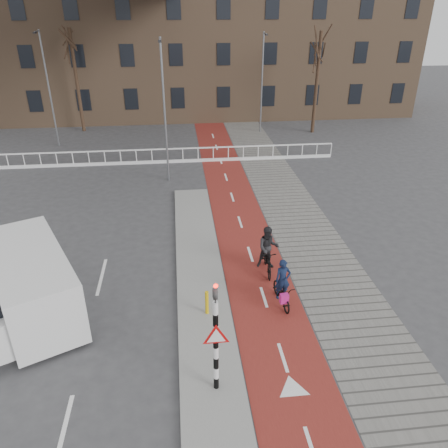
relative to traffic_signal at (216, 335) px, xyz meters
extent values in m
plane|color=#38383A|center=(0.60, 2.02, -1.99)|extent=(120.00, 120.00, 0.00)
cube|color=maroon|center=(2.10, 12.02, -1.98)|extent=(2.50, 60.00, 0.01)
cube|color=slate|center=(4.90, 12.02, -1.98)|extent=(3.00, 60.00, 0.01)
cube|color=gray|center=(-0.10, 6.02, -1.93)|extent=(1.80, 16.00, 0.12)
cylinder|color=black|center=(0.00, 0.02, -0.43)|extent=(0.14, 0.14, 2.88)
imported|color=black|center=(0.00, 0.02, 1.41)|extent=(0.13, 0.16, 0.80)
cylinder|color=#FF0C05|center=(0.00, -0.12, 1.59)|extent=(0.11, 0.02, 0.11)
cylinder|color=gold|center=(-0.01, 3.21, -1.43)|extent=(0.12, 0.12, 0.87)
imported|color=black|center=(2.64, 3.62, -1.55)|extent=(0.74, 1.69, 0.86)
imported|color=#0F1A36|center=(2.64, 3.62, -0.99)|extent=(0.58, 0.41, 1.50)
cube|color=#BE1A76|center=(2.59, 3.08, -1.38)|extent=(0.30, 0.21, 0.34)
imported|color=black|center=(2.54, 5.65, -1.43)|extent=(0.63, 1.85, 1.09)
imported|color=black|center=(2.54, 5.65, -0.88)|extent=(0.87, 0.70, 1.71)
cube|color=silver|center=(-5.73, 4.10, -0.77)|extent=(4.18, 5.69, 2.12)
cube|color=#1E891F|center=(-6.80, 4.10, -0.87)|extent=(1.47, 3.07, 0.55)
cube|color=#1E891F|center=(-4.66, 4.10, -0.87)|extent=(1.47, 3.07, 0.55)
cube|color=black|center=(-5.73, 1.80, -0.37)|extent=(1.75, 0.86, 0.90)
cylinder|color=black|center=(-5.77, 2.09, -1.62)|extent=(0.56, 0.78, 0.74)
cylinder|color=black|center=(-4.14, 2.86, -1.62)|extent=(0.56, 0.78, 0.74)
cylinder|color=black|center=(-7.31, 5.34, -1.62)|extent=(0.56, 0.78, 0.74)
cylinder|color=black|center=(-5.68, 6.11, -1.62)|extent=(0.56, 0.78, 0.74)
cube|color=silver|center=(-4.40, 19.02, -1.04)|extent=(28.00, 0.08, 0.08)
cube|color=silver|center=(-4.40, 19.02, -1.89)|extent=(28.00, 0.10, 0.20)
cube|color=#7F6047|center=(-2.40, 34.02, 4.01)|extent=(46.00, 10.00, 12.00)
cylinder|color=black|center=(-8.23, 27.70, 1.87)|extent=(0.26, 0.26, 7.73)
cylinder|color=black|center=(10.18, 25.27, 1.78)|extent=(0.27, 0.27, 7.53)
cylinder|color=slate|center=(-1.33, 15.92, 1.94)|extent=(0.12, 0.12, 7.87)
cylinder|color=slate|center=(-9.36, 23.77, 1.92)|extent=(0.12, 0.12, 7.83)
cylinder|color=slate|center=(6.03, 25.93, 1.74)|extent=(0.12, 0.12, 7.46)
camera|label=1|loc=(-0.73, -8.51, 7.57)|focal=35.00mm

